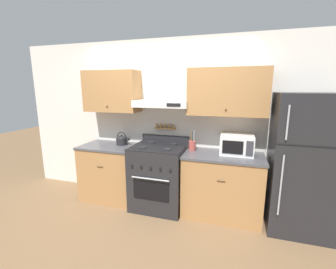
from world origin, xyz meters
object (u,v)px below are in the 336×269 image
refrigerator (302,164)px  utensil_crock (192,145)px  tea_kettle (122,140)px  microwave (237,144)px  stove_range (159,176)px

refrigerator → utensil_crock: refrigerator is taller
tea_kettle → microwave: 1.79m
tea_kettle → utensil_crock: (1.16, 0.00, 0.00)m
stove_range → utensil_crock: utensil_crock is taller
microwave → utensil_crock: bearing=-178.4°
stove_range → microwave: 1.25m
refrigerator → tea_kettle: 2.59m
microwave → utensil_crock: (-0.63, -0.02, -0.06)m
microwave → stove_range: bearing=-172.2°
utensil_crock → stove_range: bearing=-164.5°
stove_range → refrigerator: refrigerator is taller
stove_range → tea_kettle: 0.85m
microwave → utensil_crock: size_ratio=1.50×
stove_range → utensil_crock: (0.48, 0.13, 0.50)m
refrigerator → microwave: 0.82m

